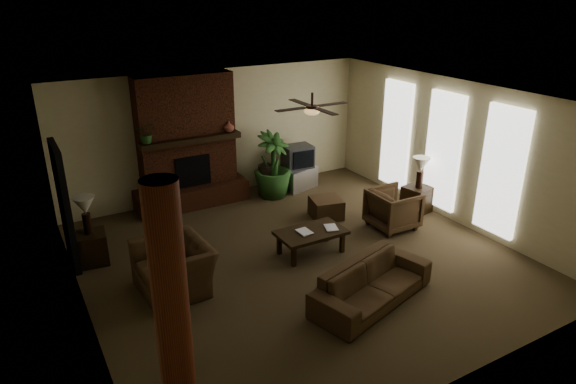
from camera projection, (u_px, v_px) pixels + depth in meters
room_shell at (300, 183)px, 8.38m from camera, size 7.00×7.00×7.00m
fireplace at (188, 153)px, 10.69m from camera, size 2.40×0.70×2.80m
windows at (443, 151)px, 10.15m from camera, size 0.08×3.65×2.35m
log_column at (172, 310)px, 5.09m from camera, size 0.36×0.36×2.80m
doorway at (65, 206)px, 8.37m from camera, size 0.10×1.00×2.10m
ceiling_fan at (312, 109)px, 8.38m from camera, size 1.35×1.35×0.37m
sofa at (373, 277)px, 7.54m from camera, size 2.16×1.15×0.81m
armchair_left at (173, 260)px, 7.80m from camera, size 0.83×1.22×1.03m
armchair_right at (393, 207)px, 9.88m from camera, size 0.79×0.85×0.86m
coffee_table at (311, 234)px, 8.93m from camera, size 1.20×0.70×0.43m
ottoman at (326, 208)px, 10.42m from camera, size 0.73×0.73×0.40m
tv_stand at (298, 178)px, 11.90m from camera, size 0.95×0.71×0.50m
tv at (298, 157)px, 11.74m from camera, size 0.68×0.57×0.52m
floor_vase at (266, 176)px, 11.47m from camera, size 0.34×0.34×0.77m
floor_plant at (273, 179)px, 11.38m from camera, size 1.35×1.68×0.83m
side_table_left at (92, 248)px, 8.66m from camera, size 0.55×0.55×0.55m
lamp_left at (85, 208)px, 8.42m from camera, size 0.39×0.39×0.65m
side_table_right at (417, 199)px, 10.64m from camera, size 0.59×0.59×0.55m
lamp_right at (421, 167)px, 10.35m from camera, size 0.43×0.43×0.65m
mantel_plant at (147, 135)px, 9.90m from camera, size 0.48×0.51×0.33m
mantel_vase at (229, 127)px, 10.70m from camera, size 0.24×0.25×0.22m
book_a at (299, 227)px, 8.75m from camera, size 0.22×0.04×0.29m
book_b at (325, 221)px, 8.94m from camera, size 0.21×0.09×0.29m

